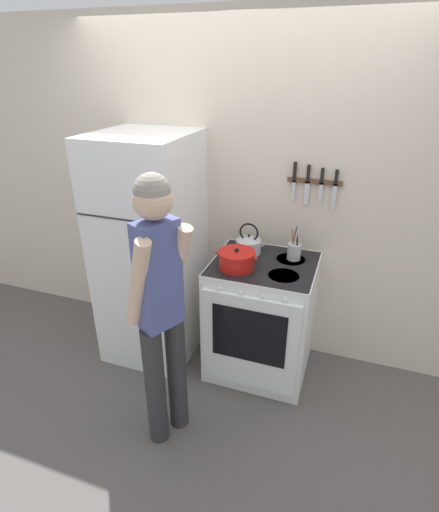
% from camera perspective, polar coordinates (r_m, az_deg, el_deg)
% --- Properties ---
extents(ground_plane, '(14.00, 14.00, 0.00)m').
position_cam_1_polar(ground_plane, '(3.67, 2.29, -11.00)').
color(ground_plane, '#5B5654').
extents(wall_back, '(10.00, 0.06, 2.55)m').
position_cam_1_polar(wall_back, '(3.10, 2.88, 8.53)').
color(wall_back, beige).
rests_on(wall_back, ground_plane).
extents(refrigerator, '(0.68, 0.74, 1.77)m').
position_cam_1_polar(refrigerator, '(3.13, -9.80, 0.68)').
color(refrigerator, white).
rests_on(refrigerator, ground_plane).
extents(stove_range, '(0.74, 0.70, 0.92)m').
position_cam_1_polar(stove_range, '(3.05, 5.86, -8.81)').
color(stove_range, white).
rests_on(stove_range, ground_plane).
extents(dutch_oven_pot, '(0.30, 0.25, 0.15)m').
position_cam_1_polar(dutch_oven_pot, '(2.74, 2.45, -0.52)').
color(dutch_oven_pot, red).
rests_on(dutch_oven_pot, stove_range).
extents(tea_kettle, '(0.23, 0.19, 0.24)m').
position_cam_1_polar(tea_kettle, '(2.96, 4.20, 1.69)').
color(tea_kettle, silver).
rests_on(tea_kettle, stove_range).
extents(utensil_jar, '(0.10, 0.10, 0.28)m').
position_cam_1_polar(utensil_jar, '(2.91, 10.63, 0.78)').
color(utensil_jar, '#B7BABF').
rests_on(utensil_jar, stove_range).
extents(person, '(0.38, 0.42, 1.73)m').
position_cam_1_polar(person, '(2.27, -8.43, -6.71)').
color(person, '#2D2D30').
rests_on(person, ground_plane).
extents(wall_knife_strip, '(0.38, 0.03, 0.31)m').
position_cam_1_polar(wall_knife_strip, '(2.90, 13.41, 10.42)').
color(wall_knife_strip, brown).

